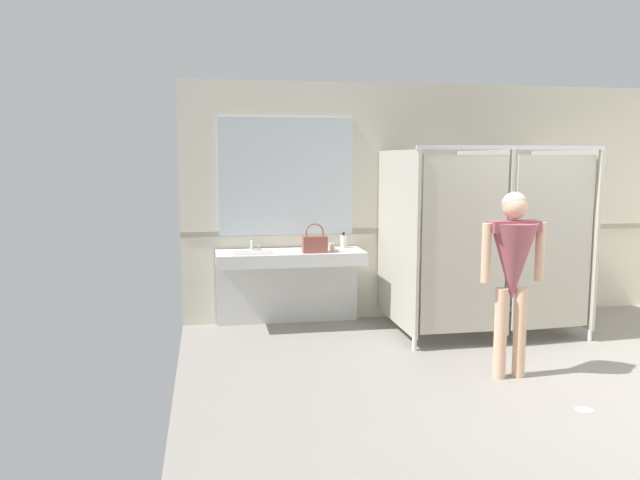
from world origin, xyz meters
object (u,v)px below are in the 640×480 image
(person_standing, at_px, (513,262))
(paper_cup, at_px, (332,247))
(soap_dispenser, at_px, (344,241))
(handbag, at_px, (315,243))

(person_standing, xyz_separation_m, paper_cup, (-1.21, 1.90, -0.10))
(person_standing, height_order, soap_dispenser, person_standing)
(handbag, distance_m, paper_cup, 0.24)
(soap_dispenser, bearing_deg, handbag, -140.67)
(handbag, height_order, paper_cup, handbag)
(person_standing, xyz_separation_m, handbag, (-1.42, 1.80, -0.04))
(handbag, bearing_deg, soap_dispenser, 39.33)
(person_standing, bearing_deg, handbag, 128.26)
(handbag, relative_size, paper_cup, 3.86)
(person_standing, height_order, handbag, person_standing)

